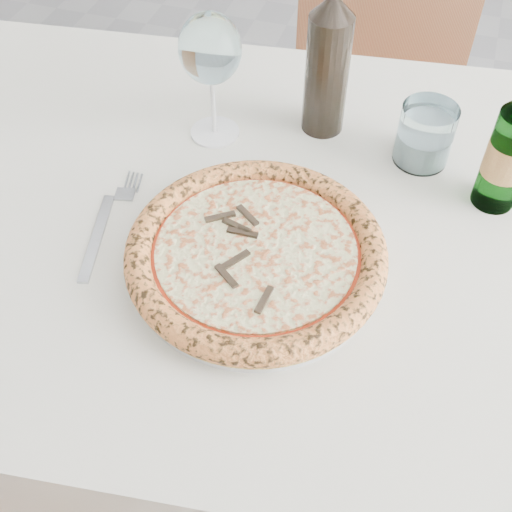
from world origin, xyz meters
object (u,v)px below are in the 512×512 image
(pizza, at_px, (256,253))
(tumbler, at_px, (424,138))
(wine_bottle, at_px, (328,63))
(chair_far, at_px, (382,55))
(beer_bottle, at_px, (511,150))
(dining_table, at_px, (277,257))
(plate, at_px, (256,262))
(wine_glass, at_px, (210,51))

(pizza, distance_m, tumbler, 0.32)
(pizza, relative_size, tumbler, 3.63)
(tumbler, bearing_deg, wine_bottle, 169.00)
(wine_bottle, bearing_deg, chair_far, 88.28)
(chair_far, distance_m, wine_bottle, 0.68)
(beer_bottle, relative_size, wine_bottle, 0.87)
(chair_far, height_order, pizza, chair_far)
(chair_far, height_order, beer_bottle, beer_bottle)
(dining_table, distance_m, plate, 0.14)
(beer_bottle, bearing_deg, wine_glass, 177.14)
(chair_far, distance_m, wine_glass, 0.77)
(chair_far, bearing_deg, pizza, -91.81)
(tumbler, bearing_deg, pizza, -121.52)
(wine_glass, height_order, beer_bottle, beer_bottle)
(plate, distance_m, tumbler, 0.32)
(dining_table, height_order, chair_far, chair_far)
(chair_far, distance_m, tumbler, 0.69)
(plate, height_order, wine_bottle, wine_bottle)
(plate, distance_m, wine_glass, 0.30)
(dining_table, relative_size, beer_bottle, 6.52)
(dining_table, relative_size, wine_glass, 7.55)
(tumbler, distance_m, wine_bottle, 0.17)
(dining_table, bearing_deg, wine_glass, 136.52)
(plate, bearing_deg, beer_bottle, 37.88)
(chair_far, relative_size, beer_bottle, 4.11)
(wine_bottle, bearing_deg, pizza, -91.98)
(dining_table, height_order, plate, plate)
(pizza, bearing_deg, plate, 16.22)
(chair_far, height_order, plate, chair_far)
(pizza, distance_m, beer_bottle, 0.35)
(pizza, xyz_separation_m, beer_bottle, (0.27, 0.21, 0.06))
(plate, height_order, beer_bottle, beer_bottle)
(dining_table, xyz_separation_m, chair_far, (0.03, 0.79, -0.13))
(wine_glass, xyz_separation_m, beer_bottle, (0.42, -0.02, -0.05))
(chair_far, relative_size, plate, 3.01)
(wine_glass, relative_size, wine_bottle, 0.75)
(wine_glass, xyz_separation_m, tumbler, (0.31, 0.04, -0.10))
(wine_glass, bearing_deg, dining_table, -43.48)
(wine_bottle, bearing_deg, dining_table, -92.96)
(wine_glass, bearing_deg, pizza, -58.86)
(chair_far, bearing_deg, plate, -91.81)
(pizza, relative_size, wine_glass, 1.66)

